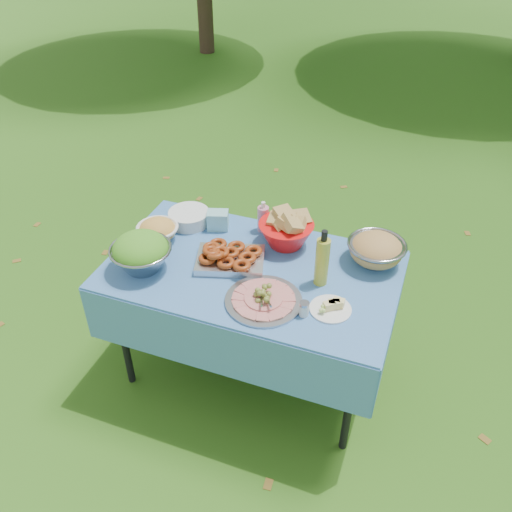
{
  "coord_description": "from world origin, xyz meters",
  "views": [
    {
      "loc": [
        0.77,
        -2.0,
        2.47
      ],
      "look_at": [
        0.03,
        0.0,
        0.85
      ],
      "focal_mm": 38.0,
      "sensor_mm": 36.0,
      "label": 1
    }
  ],
  "objects": [
    {
      "name": "bread_bowl",
      "position": [
        0.1,
        0.26,
        0.86
      ],
      "size": [
        0.39,
        0.39,
        0.2
      ],
      "primitive_type": null,
      "rotation": [
        0.0,
        0.0,
        -0.42
      ],
      "color": "red",
      "rests_on": "picnic_table"
    },
    {
      "name": "salad_bowl",
      "position": [
        -0.51,
        -0.19,
        0.86
      ],
      "size": [
        0.34,
        0.34,
        0.2
      ],
      "primitive_type": null,
      "rotation": [
        0.0,
        0.0,
        0.14
      ],
      "color": "#95979D",
      "rests_on": "picnic_table"
    },
    {
      "name": "picnic_table",
      "position": [
        0.0,
        0.0,
        0.38
      ],
      "size": [
        1.46,
        0.86,
        0.76
      ],
      "primitive_type": "cube",
      "color": "#7BC6ED",
      "rests_on": "ground"
    },
    {
      "name": "pasta_bowl_steel",
      "position": [
        0.57,
        0.27,
        0.84
      ],
      "size": [
        0.38,
        0.38,
        0.16
      ],
      "primitive_type": null,
      "rotation": [
        0.0,
        0.0,
        -0.39
      ],
      "color": "#95979D",
      "rests_on": "picnic_table"
    },
    {
      "name": "wipes_box",
      "position": [
        -0.3,
        0.27,
        0.81
      ],
      "size": [
        0.14,
        0.12,
        0.1
      ],
      "primitive_type": "cube",
      "rotation": [
        0.0,
        0.0,
        0.32
      ],
      "color": "#87C7CC",
      "rests_on": "picnic_table"
    },
    {
      "name": "ground",
      "position": [
        0.0,
        0.0,
        0.0
      ],
      "size": [
        80.0,
        80.0,
        0.0
      ],
      "primitive_type": "plane",
      "color": "#143509",
      "rests_on": "ground"
    },
    {
      "name": "cheese_plate",
      "position": [
        0.45,
        -0.16,
        0.79
      ],
      "size": [
        0.23,
        0.23,
        0.05
      ],
      "primitive_type": "cylinder",
      "rotation": [
        0.0,
        0.0,
        -0.22
      ],
      "color": "white",
      "rests_on": "picnic_table"
    },
    {
      "name": "fried_tray",
      "position": [
        -0.12,
        0.0,
        0.8
      ],
      "size": [
        0.4,
        0.33,
        0.08
      ],
      "primitive_type": "cube",
      "rotation": [
        0.0,
        0.0,
        0.29
      ],
      "color": "silver",
      "rests_on": "picnic_table"
    },
    {
      "name": "sanitizer_bottle",
      "position": [
        -0.06,
        0.34,
        0.85
      ],
      "size": [
        0.08,
        0.08,
        0.18
      ],
      "primitive_type": "cylinder",
      "rotation": [
        0.0,
        0.0,
        -0.42
      ],
      "color": "#CF7691",
      "rests_on": "picnic_table"
    },
    {
      "name": "pasta_bowl_white",
      "position": [
        -0.56,
        0.06,
        0.82
      ],
      "size": [
        0.28,
        0.28,
        0.12
      ],
      "primitive_type": null,
      "rotation": [
        0.0,
        0.0,
        0.39
      ],
      "color": "white",
      "rests_on": "picnic_table"
    },
    {
      "name": "plate_stack",
      "position": [
        -0.47,
        0.26,
        0.8
      ],
      "size": [
        0.29,
        0.29,
        0.08
      ],
      "primitive_type": "cylinder",
      "rotation": [
        0.0,
        0.0,
        -0.33
      ],
      "color": "white",
      "rests_on": "picnic_table"
    },
    {
      "name": "shaker",
      "position": [
        0.34,
        -0.24,
        0.8
      ],
      "size": [
        0.06,
        0.06,
        0.07
      ],
      "primitive_type": "cylinder",
      "rotation": [
        0.0,
        0.0,
        -0.37
      ],
      "color": "silver",
      "rests_on": "picnic_table"
    },
    {
      "name": "oil_bottle",
      "position": [
        0.35,
        0.02,
        0.91
      ],
      "size": [
        0.07,
        0.07,
        0.31
      ],
      "primitive_type": "cylinder",
      "rotation": [
        0.0,
        0.0,
        -0.01
      ],
      "color": "#A9AA2D",
      "rests_on": "picnic_table"
    },
    {
      "name": "charcuterie_platter",
      "position": [
        0.14,
        -0.21,
        0.8
      ],
      "size": [
        0.37,
        0.37,
        0.08
      ],
      "primitive_type": "cylinder",
      "rotation": [
        0.0,
        0.0,
        -0.02
      ],
      "color": "#A2A3A9",
      "rests_on": "picnic_table"
    }
  ]
}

